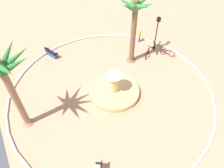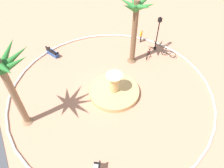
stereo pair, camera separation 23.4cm
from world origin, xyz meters
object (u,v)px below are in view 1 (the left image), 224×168
Objects in this scene: bench_west at (52,54)px; bicycle_by_lamppost at (167,53)px; fountain at (114,91)px; palm_tree_by_curb at (4,75)px; lamppost at (157,31)px; bicycle_red_frame at (147,53)px; palm_tree_near_fountain at (135,17)px; person_cyclist_helmet at (140,35)px.

bicycle_by_lamppost is (-6.33, -11.15, 0.04)m from bench_west.
palm_tree_by_curb is (0.68, 7.79, 5.10)m from fountain.
bench_west is 0.41× the size of lamppost.
fountain is at bearing 115.94° from lamppost.
bicycle_red_frame is at bearing -80.71° from palm_tree_by_curb.
fountain is 7.01m from palm_tree_near_fountain.
bicycle_red_frame is 0.93× the size of bicycle_by_lamppost.
fountain is 2.77× the size of bench_west.
bicycle_by_lamppost is (1.89, -7.94, 0.06)m from fountain.
palm_tree_near_fountain is at bearing 71.89° from bicycle_by_lamppost.
palm_tree_near_fountain is 4.19× the size of bench_west.
person_cyclist_helmet is at bearing -50.29° from fountain.
fountain is at bearing -94.95° from palm_tree_by_curb.
fountain is 8.16m from bicycle_by_lamppost.
fountain reaches higher than bench_west.
fountain is 3.13× the size of bicycle_by_lamppost.
palm_tree_by_curb is 15.80m from lamppost.
bicycle_red_frame is at bearing -120.03° from bench_west.
lamppost is 2.99× the size of bicycle_red_frame.
palm_tree_by_curb is 10.19m from bench_west.
fountain is at bearing 103.41° from bicycle_by_lamppost.
fountain is 9.34m from palm_tree_by_curb.
fountain is 8.91m from person_cyclist_helmet.
bicycle_by_lamppost is at bearing -117.57° from bicycle_red_frame.
palm_tree_by_curb reaches higher than fountain.
palm_tree_by_curb reaches higher than person_cyclist_helmet.
bench_west is (5.05, 7.22, -4.77)m from palm_tree_near_fountain.
palm_tree_near_fountain is 4.74× the size of bicycle_by_lamppost.
lamppost is at bearing -79.07° from palm_tree_by_curb.
fountain is at bearing 128.35° from palm_tree_near_fountain.
palm_tree_by_curb reaches higher than bench_west.
palm_tree_near_fountain is 12.07m from palm_tree_by_curb.
fountain is 0.66× the size of palm_tree_near_fountain.
bicycle_by_lamppost is at bearing -108.11° from palm_tree_near_fountain.
person_cyclist_helmet reaches higher than bench_west.
bench_west is 1.13× the size of bicycle_by_lamppost.
lamppost is 2.47× the size of person_cyclist_helmet.
person_cyclist_helmet is at bearing -71.11° from palm_tree_by_curb.
bicycle_red_frame is (2.25, -13.75, -5.04)m from palm_tree_by_curb.
lamppost is (-4.61, -10.64, 2.06)m from bench_west.
fountain is 2.79× the size of person_cyclist_helmet.
lamppost is 2.61m from person_cyclist_helmet.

